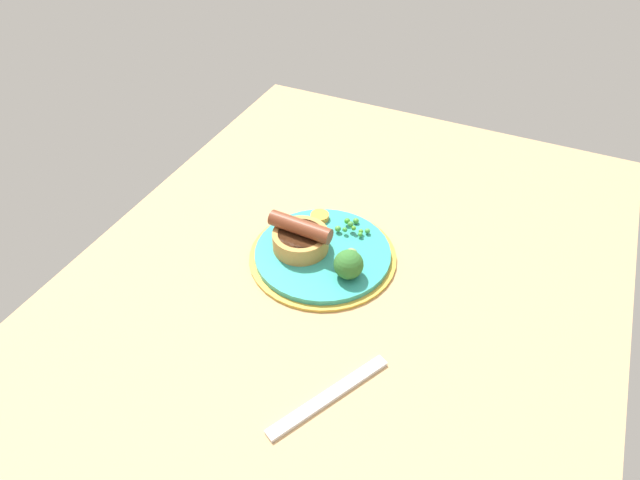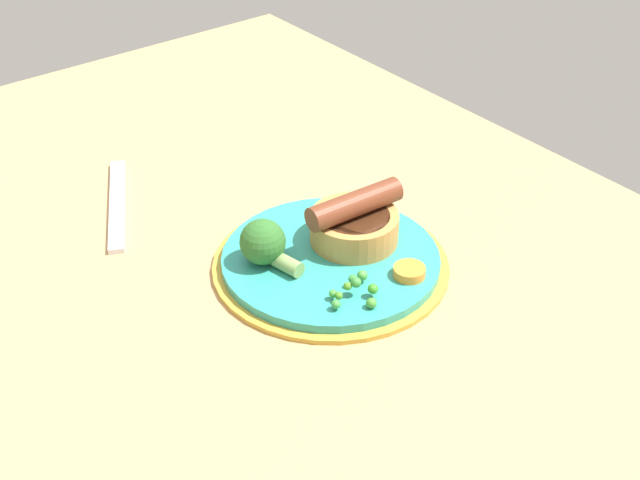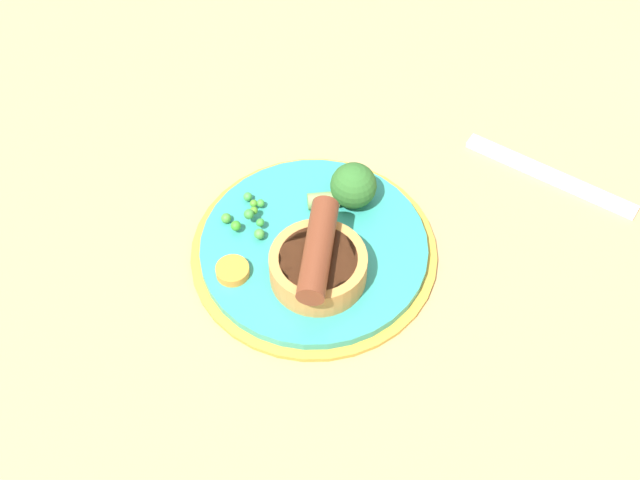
{
  "view_description": "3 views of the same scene",
  "coord_description": "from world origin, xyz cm",
  "px_view_note": "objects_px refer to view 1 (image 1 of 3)",
  "views": [
    {
      "loc": [
        -54.49,
        -22.25,
        64.07
      ],
      "look_at": [
        4.84,
        5.15,
        6.74
      ],
      "focal_mm": 32.0,
      "sensor_mm": 36.0,
      "label": 1
    },
    {
      "loc": [
        59.58,
        -39.03,
        54.46
      ],
      "look_at": [
        5.15,
        3.43,
        6.83
      ],
      "focal_mm": 50.0,
      "sensor_mm": 36.0,
      "label": 2
    },
    {
      "loc": [
        0.66,
        53.29,
        70.88
      ],
      "look_at": [
        4.41,
        6.14,
        7.09
      ],
      "focal_mm": 50.0,
      "sensor_mm": 36.0,
      "label": 3
    }
  ],
  "objects_px": {
    "dinner_plate": "(323,255)",
    "sausage_pudding": "(301,237)",
    "pea_pile": "(351,227)",
    "carrot_slice_0": "(320,216)",
    "broccoli_floret_near": "(349,264)",
    "fork": "(329,396)"
  },
  "relations": [
    {
      "from": "pea_pile",
      "to": "fork",
      "type": "relative_size",
      "value": 0.27
    },
    {
      "from": "carrot_slice_0",
      "to": "fork",
      "type": "bearing_deg",
      "value": -153.24
    },
    {
      "from": "dinner_plate",
      "to": "broccoli_floret_near",
      "type": "relative_size",
      "value": 3.49
    },
    {
      "from": "pea_pile",
      "to": "dinner_plate",
      "type": "bearing_deg",
      "value": 161.64
    },
    {
      "from": "dinner_plate",
      "to": "sausage_pudding",
      "type": "xyz_separation_m",
      "value": [
        -0.01,
        0.03,
        0.03
      ]
    },
    {
      "from": "broccoli_floret_near",
      "to": "carrot_slice_0",
      "type": "distance_m",
      "value": 0.14
    },
    {
      "from": "fork",
      "to": "sausage_pudding",
      "type": "bearing_deg",
      "value": 61.58
    },
    {
      "from": "sausage_pudding",
      "to": "carrot_slice_0",
      "type": "bearing_deg",
      "value": -84.64
    },
    {
      "from": "broccoli_floret_near",
      "to": "fork",
      "type": "relative_size",
      "value": 0.37
    },
    {
      "from": "dinner_plate",
      "to": "broccoli_floret_near",
      "type": "height_order",
      "value": "broccoli_floret_near"
    },
    {
      "from": "dinner_plate",
      "to": "broccoli_floret_near",
      "type": "distance_m",
      "value": 0.07
    },
    {
      "from": "sausage_pudding",
      "to": "broccoli_floret_near",
      "type": "bearing_deg",
      "value": 168.28
    },
    {
      "from": "sausage_pudding",
      "to": "carrot_slice_0",
      "type": "distance_m",
      "value": 0.08
    },
    {
      "from": "sausage_pudding",
      "to": "fork",
      "type": "xyz_separation_m",
      "value": [
        -0.22,
        -0.15,
        -0.03
      ]
    },
    {
      "from": "pea_pile",
      "to": "broccoli_floret_near",
      "type": "distance_m",
      "value": 0.1
    },
    {
      "from": "dinner_plate",
      "to": "sausage_pudding",
      "type": "distance_m",
      "value": 0.05
    },
    {
      "from": "dinner_plate",
      "to": "carrot_slice_0",
      "type": "distance_m",
      "value": 0.08
    },
    {
      "from": "pea_pile",
      "to": "carrot_slice_0",
      "type": "xyz_separation_m",
      "value": [
        0.01,
        0.06,
        -0.0
      ]
    },
    {
      "from": "carrot_slice_0",
      "to": "broccoli_floret_near",
      "type": "bearing_deg",
      "value": -137.21
    },
    {
      "from": "pea_pile",
      "to": "broccoli_floret_near",
      "type": "bearing_deg",
      "value": -159.71
    },
    {
      "from": "dinner_plate",
      "to": "carrot_slice_0",
      "type": "xyz_separation_m",
      "value": [
        0.07,
        0.04,
        0.01
      ]
    },
    {
      "from": "sausage_pudding",
      "to": "pea_pile",
      "type": "distance_m",
      "value": 0.09
    }
  ]
}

